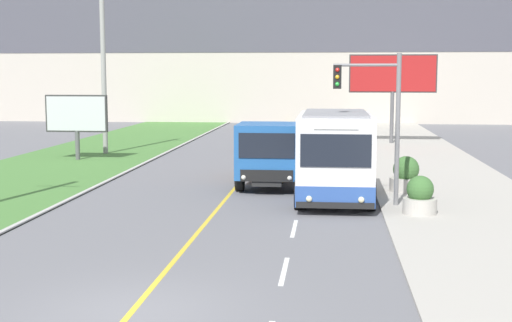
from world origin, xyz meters
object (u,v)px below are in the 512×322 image
(utility_pole_far, at_px, (103,63))
(planter_round_second, at_px, (406,176))
(traffic_light_mast, at_px, (377,109))
(city_bus, at_px, (335,157))
(planter_round_near, at_px, (420,197))
(billboard_large, at_px, (393,76))
(dump_truck, at_px, (271,154))
(billboard_small, at_px, (77,115))

(utility_pole_far, relative_size, planter_round_second, 7.53)
(traffic_light_mast, xyz_separation_m, planter_round_second, (1.33, 3.00, -2.70))
(city_bus, relative_size, planter_round_near, 4.38)
(billboard_large, height_order, planter_round_near, billboard_large)
(utility_pole_far, bearing_deg, dump_truck, -46.56)
(billboard_large, bearing_deg, utility_pole_far, -156.29)
(utility_pole_far, distance_m, billboard_small, 4.13)
(planter_round_second, bearing_deg, city_bus, -140.69)
(city_bus, xyz_separation_m, planter_round_near, (2.72, -2.21, -1.01))
(city_bus, xyz_separation_m, utility_pole_far, (-12.93, 14.06, 3.51))
(traffic_light_mast, bearing_deg, dump_truck, 135.64)
(billboard_large, distance_m, planter_round_second, 19.54)
(dump_truck, distance_m, traffic_light_mast, 5.86)
(city_bus, distance_m, traffic_light_mast, 2.36)
(dump_truck, height_order, planter_round_near, dump_truck)
(traffic_light_mast, bearing_deg, city_bus, 151.35)
(dump_truck, distance_m, billboard_large, 19.61)
(city_bus, bearing_deg, utility_pole_far, 132.60)
(traffic_light_mast, bearing_deg, utility_pole_far, 134.02)
(utility_pole_far, height_order, billboard_small, utility_pole_far)
(billboard_small, xyz_separation_m, planter_round_second, (16.21, -8.80, -1.70))
(city_bus, xyz_separation_m, billboard_small, (-13.47, 11.04, 0.74))
(utility_pole_far, height_order, planter_round_second, utility_pole_far)
(city_bus, relative_size, planter_round_second, 4.01)
(city_bus, distance_m, dump_truck, 3.99)
(city_bus, height_order, planter_round_second, city_bus)
(utility_pole_far, bearing_deg, planter_round_second, -37.05)
(planter_round_near, bearing_deg, dump_truck, 134.81)
(billboard_large, bearing_deg, city_bus, -100.00)
(city_bus, height_order, billboard_large, billboard_large)
(billboard_small, height_order, planter_round_second, billboard_small)
(traffic_light_mast, height_order, billboard_large, billboard_large)
(planter_round_second, bearing_deg, dump_truck, 170.92)
(city_bus, height_order, dump_truck, city_bus)
(utility_pole_far, xyz_separation_m, billboard_large, (16.70, 7.33, -0.76))
(utility_pole_far, xyz_separation_m, billboard_small, (-0.55, -3.02, -2.77))
(dump_truck, xyz_separation_m, utility_pole_far, (-10.40, 10.98, 3.80))
(traffic_light_mast, bearing_deg, planter_round_second, 66.04)
(city_bus, bearing_deg, billboard_small, 140.67)
(city_bus, bearing_deg, dump_truck, 129.42)
(planter_round_near, bearing_deg, billboard_large, 87.45)
(dump_truck, relative_size, planter_round_near, 5.30)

